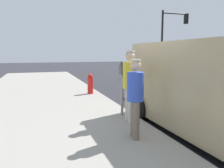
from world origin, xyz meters
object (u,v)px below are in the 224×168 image
object	(u,v)px
pedestrian_in_yellow	(130,81)
traffic_light_corner	(171,32)
pedestrian_in_blue	(135,94)
fire_hydrant	(90,84)
parking_meter_near	(122,79)

from	to	relation	value
pedestrian_in_yellow	traffic_light_corner	bearing A→B (deg)	-127.26
pedestrian_in_blue	fire_hydrant	bearing A→B (deg)	-92.87
parking_meter_near	pedestrian_in_blue	xyz separation A→B (m)	(0.36, 1.65, -0.11)
parking_meter_near	pedestrian_in_blue	distance (m)	1.69
parking_meter_near	pedestrian_in_yellow	size ratio (longest dim) A/B	0.84
parking_meter_near	fire_hydrant	world-z (taller)	parking_meter_near
pedestrian_in_yellow	pedestrian_in_blue	bearing A→B (deg)	73.12
traffic_light_corner	pedestrian_in_blue	bearing A→B (deg)	54.20
parking_meter_near	pedestrian_in_yellow	bearing A→B (deg)	85.60
pedestrian_in_yellow	pedestrian_in_blue	distance (m)	1.08
pedestrian_in_blue	fire_hydrant	world-z (taller)	pedestrian_in_blue
parking_meter_near	fire_hydrant	size ratio (longest dim) A/B	1.77
fire_hydrant	pedestrian_in_yellow	bearing A→B (deg)	90.71
pedestrian_in_blue	fire_hydrant	size ratio (longest dim) A/B	1.89
pedestrian_in_blue	traffic_light_corner	size ratio (longest dim) A/B	0.31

